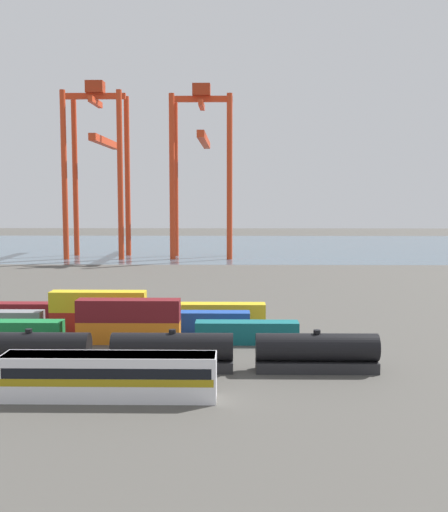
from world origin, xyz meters
TOP-DOWN VIEW (x-y plane):
  - ground_plane at (0.00, 40.00)m, footprint 420.00×420.00m
  - harbour_water at (0.00, 135.28)m, footprint 400.00×110.00m
  - freight_tank_row at (1.51, -13.64)m, footprint 54.82×2.72m
  - shipping_container_3 at (-11.59, -2.02)m, footprint 12.10×2.44m
  - shipping_container_4 at (2.34, -2.02)m, footprint 12.10×2.44m
  - shipping_container_5 at (2.34, -2.02)m, footprint 12.10×2.44m
  - shipping_container_6 at (16.26, -2.02)m, footprint 12.10×2.44m
  - shipping_container_9 at (-2.58, 4.09)m, footprint 12.10×2.44m
  - shipping_container_10 at (-2.58, 4.09)m, footprint 12.10×2.44m
  - shipping_container_11 at (10.70, 4.09)m, footprint 12.10×2.44m
  - shipping_container_14 at (-13.49, 10.19)m, footprint 12.10×2.44m
  - shipping_container_15 at (-0.25, 10.19)m, footprint 12.10×2.44m
  - shipping_container_16 at (12.99, 10.19)m, footprint 12.10×2.44m
  - gantry_crane_west at (-23.26, 101.22)m, footprint 16.60×35.77m
  - gantry_crane_central at (5.79, 102.27)m, footprint 17.01×41.64m

SIDE VIEW (x-z plane):
  - ground_plane at x=0.00m, z-range 0.00..0.00m
  - harbour_water at x=0.00m, z-range 0.00..0.01m
  - shipping_container_3 at x=-11.59m, z-range 0.00..2.60m
  - shipping_container_4 at x=2.34m, z-range 0.00..2.60m
  - shipping_container_6 at x=16.26m, z-range 0.00..2.60m
  - shipping_container_9 at x=-2.58m, z-range 0.00..2.60m
  - shipping_container_11 at x=10.70m, z-range 0.00..2.60m
  - shipping_container_14 at x=-13.49m, z-range 0.00..2.60m
  - shipping_container_15 at x=-0.25m, z-range 0.00..2.60m
  - shipping_container_16 at x=12.99m, z-range 0.00..2.60m
  - freight_tank_row at x=1.51m, z-range -0.15..4.03m
  - shipping_container_5 at x=2.34m, z-range 2.60..5.20m
  - shipping_container_10 at x=-2.58m, z-range 2.60..5.20m
  - gantry_crane_central at x=5.79m, z-range 4.99..52.43m
  - gantry_crane_west at x=-23.26m, z-range 4.60..52.87m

